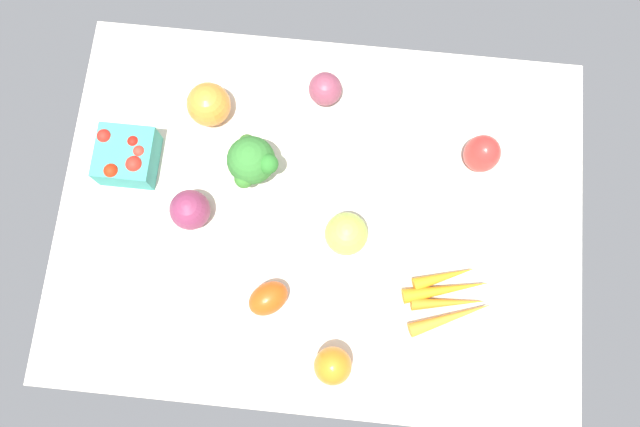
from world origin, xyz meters
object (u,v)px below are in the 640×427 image
(red_onion_near_basket, at_px, (325,89))
(bell_pepper_orange, at_px, (333,366))
(heirloom_tomato_orange, at_px, (209,104))
(bell_pepper_red, at_px, (482,154))
(carrot_bunch, at_px, (448,297))
(broccoli_head, at_px, (252,161))
(berry_basket, at_px, (127,157))
(heirloom_tomato_green, at_px, (346,234))
(roma_tomato, at_px, (268,298))
(red_onion_center, at_px, (190,210))

(red_onion_near_basket, distance_m, bell_pepper_orange, 0.55)
(heirloom_tomato_orange, height_order, bell_pepper_orange, heirloom_tomato_orange)
(heirloom_tomato_orange, distance_m, bell_pepper_orange, 0.57)
(heirloom_tomato_orange, relative_size, red_onion_near_basket, 1.29)
(bell_pepper_red, relative_size, bell_pepper_orange, 1.10)
(bell_pepper_red, xyz_separation_m, carrot_bunch, (0.04, 0.28, -0.03))
(red_onion_near_basket, bearing_deg, heirloom_tomato_orange, 15.01)
(broccoli_head, relative_size, red_onion_near_basket, 1.78)
(heirloom_tomato_orange, relative_size, berry_basket, 0.79)
(heirloom_tomato_orange, bearing_deg, heirloom_tomato_green, 141.76)
(red_onion_near_basket, relative_size, bell_pepper_orange, 0.82)
(red_onion_near_basket, bearing_deg, roma_tomato, 81.46)
(carrot_bunch, xyz_separation_m, red_onion_center, (0.51, -0.12, 0.03))
(red_onion_center, relative_size, red_onion_near_basket, 1.15)
(bell_pepper_red, xyz_separation_m, bell_pepper_orange, (0.25, 0.43, -0.00))
(heirloom_tomato_green, relative_size, berry_basket, 0.75)
(carrot_bunch, bearing_deg, bell_pepper_red, -98.98)
(roma_tomato, height_order, bell_pepper_orange, bell_pepper_orange)
(heirloom_tomato_green, bearing_deg, berry_basket, -14.18)
(broccoli_head, xyz_separation_m, bell_pepper_red, (-0.44, -0.07, -0.03))
(broccoli_head, xyz_separation_m, berry_basket, (0.25, 0.00, -0.03))
(red_onion_center, bearing_deg, broccoli_head, -138.24)
(broccoli_head, height_order, red_onion_center, broccoli_head)
(red_onion_near_basket, bearing_deg, carrot_bunch, 124.94)
(bell_pepper_red, bearing_deg, bell_pepper_orange, 59.69)
(roma_tomato, bearing_deg, berry_basket, -77.16)
(berry_basket, height_order, red_onion_center, same)
(heirloom_tomato_orange, bearing_deg, carrot_bunch, 146.54)
(roma_tomato, bearing_deg, carrot_bunch, 147.86)
(carrot_bunch, height_order, red_onion_center, red_onion_center)
(heirloom_tomato_green, distance_m, bell_pepper_red, 0.31)
(bell_pepper_orange, bearing_deg, roma_tomato, -39.85)
(broccoli_head, xyz_separation_m, roma_tomato, (-0.06, 0.25, -0.04))
(heirloom_tomato_green, distance_m, carrot_bunch, 0.23)
(heirloom_tomato_green, bearing_deg, roma_tomato, 45.21)
(bell_pepper_orange, bearing_deg, berry_basket, -39.02)
(red_onion_near_basket, bearing_deg, berry_basket, 26.13)
(carrot_bunch, distance_m, red_onion_center, 0.52)
(carrot_bunch, xyz_separation_m, red_onion_near_basket, (0.28, -0.39, 0.02))
(red_onion_near_basket, bearing_deg, bell_pepper_orange, 97.10)
(roma_tomato, height_order, red_onion_center, red_onion_center)
(carrot_bunch, xyz_separation_m, bell_pepper_orange, (0.21, 0.15, 0.03))
(roma_tomato, bearing_deg, broccoli_head, -115.42)
(roma_tomato, xyz_separation_m, bell_pepper_orange, (-0.13, 0.11, 0.01))
(berry_basket, relative_size, bell_pepper_orange, 1.34)
(red_onion_center, bearing_deg, heirloom_tomato_green, 176.76)
(bell_pepper_red, height_order, berry_basket, bell_pepper_red)
(heirloom_tomato_green, relative_size, bell_pepper_orange, 1.00)
(roma_tomato, relative_size, bell_pepper_red, 0.86)
(bell_pepper_red, bearing_deg, broccoli_head, 8.89)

